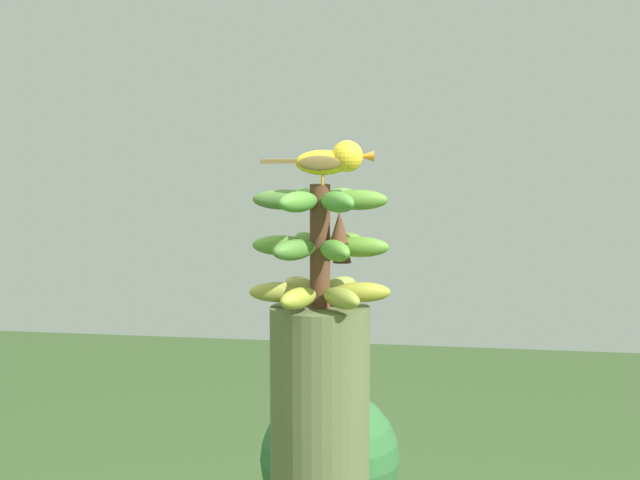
% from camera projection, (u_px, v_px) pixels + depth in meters
% --- Properties ---
extents(banana_bunch, '(0.27, 0.27, 0.24)m').
position_uv_depth(banana_bunch, '(321.00, 246.00, 1.81)').
color(banana_bunch, brown).
rests_on(banana_bunch, banana_tree).
extents(perched_bird, '(0.21, 0.07, 0.08)m').
position_uv_depth(perched_bird, '(333.00, 160.00, 1.78)').
color(perched_bird, '#C68933').
rests_on(perched_bird, banana_bunch).
extents(tropical_shrub, '(0.43, 0.43, 0.52)m').
position_uv_depth(tropical_shrub, '(330.00, 458.00, 2.91)').
color(tropical_shrub, brown).
rests_on(tropical_shrub, ground).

